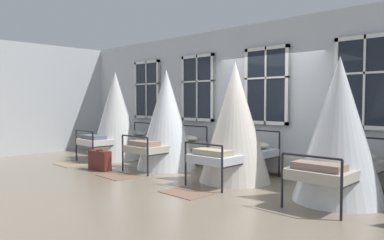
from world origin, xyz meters
name	(u,v)px	position (x,y,z in m)	size (l,w,h in m)	color
ground	(233,182)	(0.00, 0.00, 0.00)	(24.17, 24.17, 0.00)	gray
back_wall_with_windows	(269,98)	(0.00, 1.19, 1.61)	(13.08, 0.10, 3.21)	silver
end_wall_left	(9,99)	(-6.54, -1.77, 1.61)	(0.10, 6.82, 3.21)	silver
window_bank	(265,126)	(0.00, 1.07, 1.02)	(9.08, 0.10, 2.61)	black
cot_first	(116,117)	(-4.05, 0.06, 1.12)	(1.38, 1.89, 2.33)	black
cot_second	(166,121)	(-2.03, 0.08, 1.09)	(1.38, 1.89, 2.27)	black
cot_third	(235,124)	(-0.02, 0.07, 1.11)	(1.38, 1.89, 2.30)	black
cot_fourth	(339,132)	(2.02, 0.04, 1.07)	(1.38, 1.89, 2.23)	black
rug_first	(71,164)	(-4.00, -1.28, 0.01)	(0.80, 0.56, 0.01)	#8E7A5B
rug_second	(118,176)	(-2.00, -1.28, 0.01)	(0.80, 0.56, 0.01)	brown
rug_third	(186,193)	(0.00, -1.28, 0.01)	(0.80, 0.56, 0.01)	brown
suitcase_dark	(100,160)	(-2.85, -1.17, 0.22)	(0.58, 0.28, 0.47)	#5B231E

